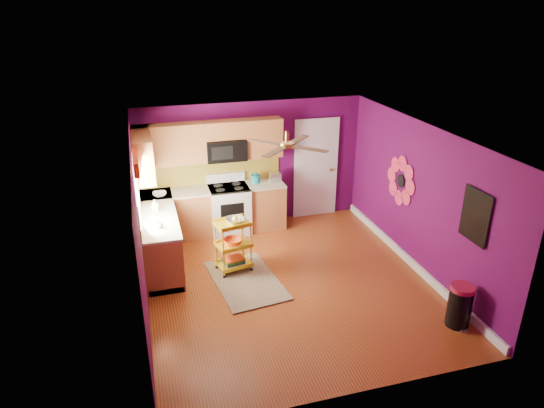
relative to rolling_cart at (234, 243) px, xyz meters
name	(u,v)px	position (x,y,z in m)	size (l,w,h in m)	color
ground	(289,283)	(0.77, -0.66, -0.52)	(5.00, 5.00, 0.00)	maroon
room_envelope	(292,190)	(0.80, -0.66, 1.12)	(4.54, 5.04, 2.52)	#520949
lower_cabinets	(191,223)	(-0.58, 1.16, -0.08)	(2.81, 2.31, 0.94)	brown
electric_range	(229,209)	(0.22, 1.52, -0.03)	(0.76, 0.66, 1.13)	white
upper_cabinetry	(190,147)	(-0.47, 1.52, 1.28)	(2.80, 2.30, 1.26)	brown
left_window	(136,175)	(-1.45, 0.39, 1.22)	(0.08, 1.35, 1.08)	white
panel_door	(316,169)	(2.12, 1.81, 0.51)	(0.95, 0.11, 2.15)	white
right_wall_art	(431,195)	(3.00, -0.99, 0.93)	(0.04, 2.74, 1.04)	black
ceiling_fan	(287,145)	(0.77, -0.46, 1.77)	(1.01, 1.01, 0.26)	#BF8C3F
shag_rug	(246,280)	(0.10, -0.40, -0.50)	(0.99, 1.62, 0.02)	black
rolling_cart	(234,243)	(0.00, 0.00, 0.00)	(0.63, 0.51, 1.00)	yellow
trash_can	(460,306)	(2.75, -2.35, -0.20)	(0.37, 0.39, 0.64)	black
teal_kettle	(256,178)	(0.79, 1.62, 0.51)	(0.18, 0.18, 0.21)	#117586
toaster	(275,178)	(1.17, 1.55, 0.51)	(0.22, 0.15, 0.18)	beige
soap_bottle_a	(155,205)	(-1.20, 0.74, 0.53)	(0.09, 0.10, 0.21)	#EA3F72
soap_bottle_b	(155,205)	(-1.21, 0.77, 0.51)	(0.14, 0.14, 0.17)	white
counter_dish	(160,194)	(-1.09, 1.42, 0.46)	(0.26, 0.26, 0.06)	white
counter_cup	(159,225)	(-1.18, 0.04, 0.47)	(0.13, 0.13, 0.10)	white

